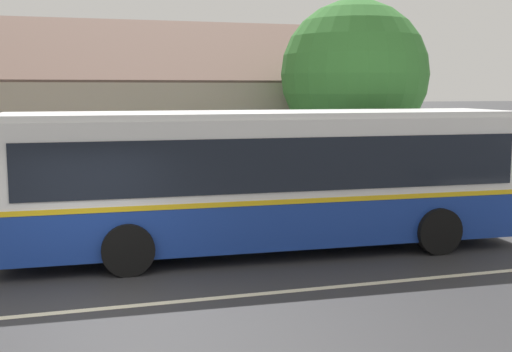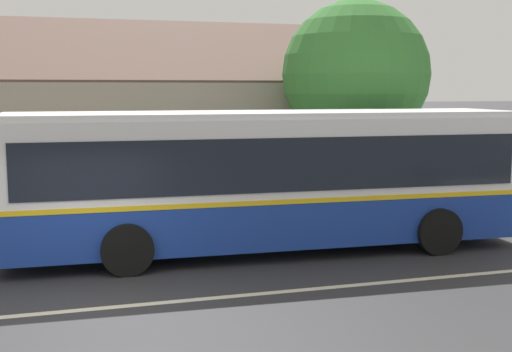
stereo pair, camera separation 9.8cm
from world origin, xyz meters
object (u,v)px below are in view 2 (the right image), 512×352
object	(u,v)px
bench_down_street	(145,205)
street_tree_primary	(354,78)
bus_stop_sign	(468,157)
transit_bus	(268,176)

from	to	relation	value
bench_down_street	street_tree_primary	world-z (taller)	street_tree_primary
bench_down_street	bus_stop_sign	xyz separation A→B (m)	(8.76, -0.98, 1.07)
street_tree_primary	bus_stop_sign	size ratio (longest dim) A/B	2.53
street_tree_primary	bus_stop_sign	bearing A→B (deg)	-40.30
transit_bus	street_tree_primary	distance (m)	6.15
bench_down_street	bus_stop_sign	distance (m)	8.87
bench_down_street	street_tree_primary	distance (m)	7.13
transit_bus	bench_down_street	bearing A→B (deg)	127.30
bench_down_street	bus_stop_sign	world-z (taller)	bus_stop_sign
transit_bus	bus_stop_sign	xyz separation A→B (m)	(6.41, 2.09, 0.01)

